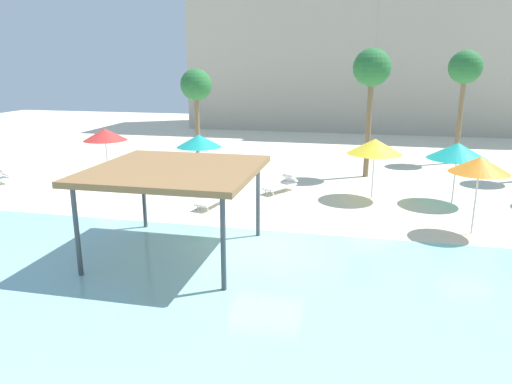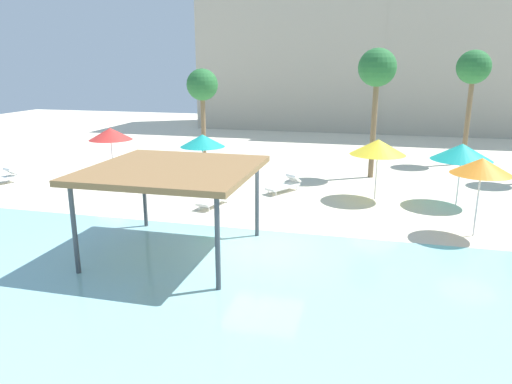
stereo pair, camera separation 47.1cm
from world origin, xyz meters
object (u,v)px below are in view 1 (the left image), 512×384
(beach_umbrella_teal_6, at_px, (458,151))
(palm_tree_0, at_px, (465,70))
(lounge_chair_0, at_px, (282,184))
(beach_umbrella_yellow_3, at_px, (375,146))
(beach_umbrella_teal_0, at_px, (199,141))
(palm_tree_2, at_px, (372,71))
(lounge_chair_4, at_px, (214,198))
(beach_umbrella_orange_2, at_px, (480,165))
(palm_tree_1, at_px, (196,87))
(beach_umbrella_red_1, at_px, (105,134))
(shade_pavilion, at_px, (175,172))

(beach_umbrella_teal_6, bearing_deg, palm_tree_0, 79.83)
(lounge_chair_0, bearing_deg, palm_tree_0, 165.33)
(beach_umbrella_yellow_3, xyz_separation_m, palm_tree_0, (5.01, 9.14, 3.11))
(beach_umbrella_teal_0, height_order, palm_tree_2, palm_tree_2)
(lounge_chair_4, bearing_deg, beach_umbrella_orange_2, 95.14)
(palm_tree_0, bearing_deg, beach_umbrella_yellow_3, -118.72)
(palm_tree_1, bearing_deg, lounge_chair_4, -67.19)
(beach_umbrella_red_1, height_order, beach_umbrella_orange_2, beach_umbrella_orange_2)
(beach_umbrella_teal_6, distance_m, palm_tree_1, 15.56)
(beach_umbrella_teal_6, xyz_separation_m, lounge_chair_4, (-9.89, -2.57, -1.94))
(beach_umbrella_orange_2, relative_size, palm_tree_2, 0.42)
(beach_umbrella_red_1, height_order, palm_tree_2, palm_tree_2)
(palm_tree_0, height_order, palm_tree_1, palm_tree_0)
(beach_umbrella_teal_0, height_order, beach_umbrella_teal_6, beach_umbrella_teal_6)
(beach_umbrella_yellow_3, xyz_separation_m, palm_tree_2, (-0.26, 4.32, 3.11))
(beach_umbrella_teal_6, distance_m, palm_tree_2, 6.48)
(lounge_chair_4, relative_size, palm_tree_2, 0.30)
(beach_umbrella_orange_2, height_order, beach_umbrella_teal_6, beach_umbrella_orange_2)
(shade_pavilion, xyz_separation_m, lounge_chair_4, (-0.53, 5.36, -2.32))
(beach_umbrella_teal_6, xyz_separation_m, palm_tree_1, (-13.82, 6.79, 2.18))
(beach_umbrella_teal_0, bearing_deg, beach_umbrella_red_1, 173.83)
(beach_umbrella_teal_6, bearing_deg, shade_pavilion, -139.76)
(shade_pavilion, distance_m, lounge_chair_0, 8.79)
(beach_umbrella_yellow_3, bearing_deg, palm_tree_0, 61.28)
(lounge_chair_4, distance_m, palm_tree_0, 17.22)
(palm_tree_1, bearing_deg, beach_umbrella_teal_6, -26.15)
(beach_umbrella_teal_6, distance_m, lounge_chair_0, 7.71)
(beach_umbrella_red_1, bearing_deg, palm_tree_2, 15.33)
(beach_umbrella_orange_2, relative_size, lounge_chair_0, 1.43)
(lounge_chair_4, distance_m, palm_tree_1, 10.96)
(beach_umbrella_yellow_3, relative_size, beach_umbrella_teal_6, 1.02)
(shade_pavilion, height_order, beach_umbrella_yellow_3, shade_pavilion)
(beach_umbrella_teal_0, height_order, beach_umbrella_yellow_3, beach_umbrella_yellow_3)
(palm_tree_2, bearing_deg, beach_umbrella_yellow_3, -86.52)
(shade_pavilion, relative_size, beach_umbrella_teal_6, 1.87)
(beach_umbrella_orange_2, bearing_deg, palm_tree_0, 82.91)
(lounge_chair_0, xyz_separation_m, lounge_chair_4, (-2.44, -2.91, 0.00))
(lounge_chair_0, relative_size, palm_tree_1, 0.35)
(beach_umbrella_orange_2, relative_size, palm_tree_0, 0.42)
(beach_umbrella_teal_0, xyz_separation_m, palm_tree_0, (13.08, 8.95, 3.17))
(beach_umbrella_orange_2, height_order, lounge_chair_4, beach_umbrella_orange_2)
(shade_pavilion, distance_m, beach_umbrella_orange_2, 10.20)
(beach_umbrella_red_1, bearing_deg, palm_tree_0, 24.66)
(beach_umbrella_teal_0, bearing_deg, beach_umbrella_teal_6, -1.05)
(beach_umbrella_orange_2, xyz_separation_m, lounge_chair_0, (-7.47, 4.25, -2.14))
(beach_umbrella_teal_0, distance_m, beach_umbrella_red_1, 5.22)
(beach_umbrella_orange_2, relative_size, lounge_chair_4, 1.39)
(beach_umbrella_teal_6, relative_size, palm_tree_1, 0.47)
(beach_umbrella_teal_0, distance_m, beach_umbrella_teal_6, 11.44)
(shade_pavilion, height_order, lounge_chair_0, shade_pavilion)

